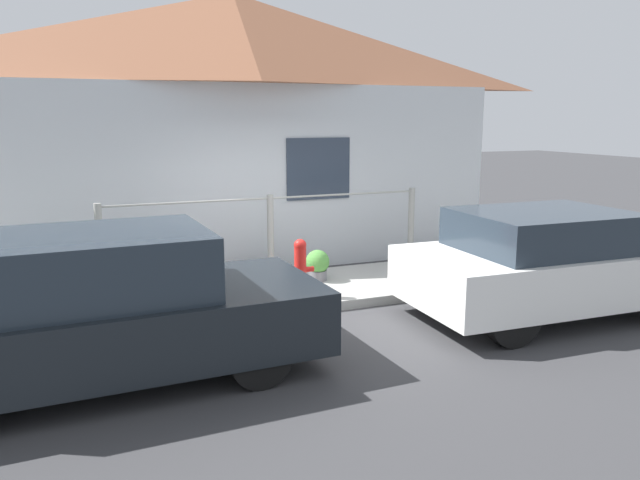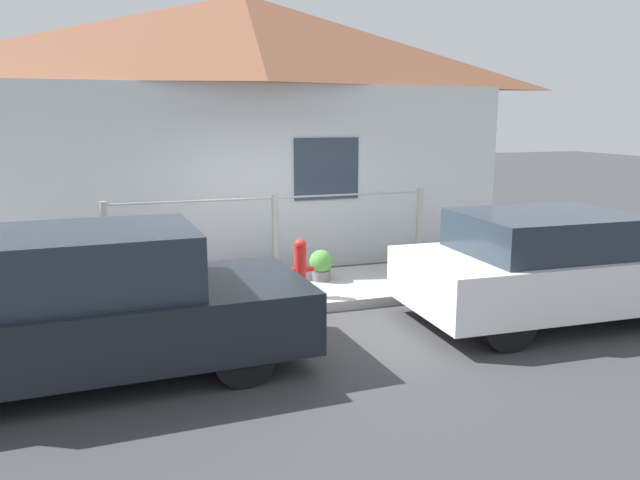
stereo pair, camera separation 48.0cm
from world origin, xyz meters
name	(u,v)px [view 2 (the right image)]	position (x,y,z in m)	size (l,w,h in m)	color
ground_plane	(309,315)	(0.00, 0.00, 0.00)	(60.00, 60.00, 0.00)	#38383A
sidewalk	(289,292)	(0.00, 0.88, 0.06)	(24.00, 1.76, 0.13)	#9E9E99
house	(246,53)	(0.00, 3.36, 3.52)	(8.95, 2.23, 4.48)	silver
fence	(275,231)	(0.00, 1.61, 0.80)	(4.90, 0.10, 1.23)	#999993
car_left	(88,306)	(-2.58, -1.13, 0.71)	(4.19, 1.87, 1.44)	black
car_right	(551,266)	(2.77, -1.13, 0.68)	(3.72, 1.88, 1.34)	white
fire_hydrant	(300,267)	(0.01, 0.39, 0.54)	(0.37, 0.17, 0.79)	red
potted_plant_near_hydrant	(321,264)	(0.55, 1.10, 0.37)	(0.35, 0.35, 0.45)	slate
potted_plant_by_fence	(107,277)	(-2.41, 1.17, 0.41)	(0.36, 0.36, 0.51)	slate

